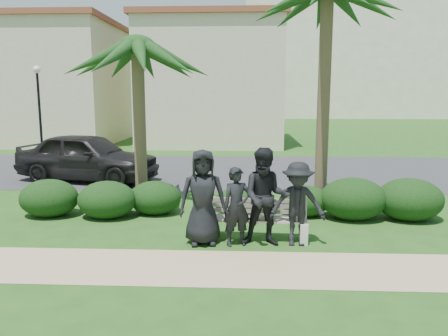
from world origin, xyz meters
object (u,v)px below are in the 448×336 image
Objects in this scene: park_bench at (251,222)px; man_c at (266,197)px; man_a at (203,197)px; palm_left at (137,48)px; street_lamp at (38,94)px; man_b at (237,207)px; car_a at (87,157)px; man_d at (297,204)px.

man_c is (0.28, -0.32, 0.60)m from park_bench.
palm_left is (-1.92, 2.98, 3.15)m from man_a.
street_lamp is 0.85× the size of palm_left.
man_c is at bearing -43.57° from palm_left.
palm_left is (7.21, -9.60, 1.15)m from street_lamp.
man_a is at bearing -54.04° from street_lamp.
palm_left is at bearing 114.07° from man_a.
man_a is 4.74m from palm_left.
palm_left is (-2.59, 3.04, 3.31)m from man_b.
park_bench is at bearing 35.03° from man_b.
man_b is 5.19m from palm_left.
man_b is at bearing -127.08° from car_a.
park_bench is (10.07, -12.27, -2.59)m from street_lamp.
man_b is 0.32× the size of car_a.
man_b is at bearing -172.81° from man_d.
car_a is at bearing 136.16° from park_bench.
man_d is 0.33× the size of palm_left.
man_a is at bearing -130.63° from car_a.
man_d and car_a have the same top height.
street_lamp is 16.81m from man_d.
street_lamp is at bearing 132.26° from man_c.
park_bench is 0.47× the size of car_a.
man_a is 1.85m from man_d.
man_a is at bearing 157.28° from man_b.
man_b is at bearing -172.57° from man_c.
man_c reaches higher than man_b.
park_bench is 8.09m from car_a.
park_bench is 0.74m from man_c.
man_c is 1.16× the size of man_d.
man_d reaches higher than man_b.
palm_left reaches higher than man_d.
park_bench is 1.39× the size of man_d.
park_bench is at bearing -42.97° from palm_left.
palm_left reaches higher than car_a.
car_a is at bearing 111.89° from man_b.
man_d is 8.91m from car_a.
street_lamp is 16.09m from park_bench.
park_bench is at bearing -50.62° from street_lamp.
man_d is at bearing -48.88° from street_lamp.
man_a is at bearing -177.76° from man_c.
car_a is (-5.49, 5.92, 0.47)m from park_bench.
street_lamp is 16.42m from man_c.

